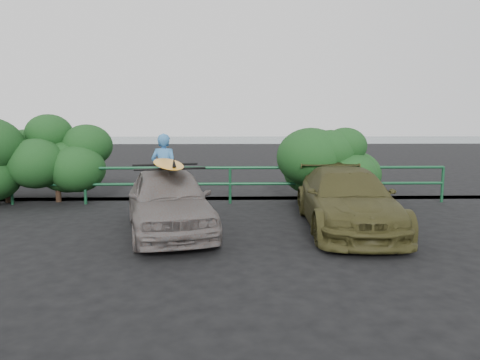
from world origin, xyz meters
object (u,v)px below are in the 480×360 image
object	(u,v)px
guardrail	(194,185)
surfboard	(168,163)
sedan	(169,200)
man	(164,170)
olive_vehicle	(346,199)

from	to	relation	value
guardrail	surfboard	xyz separation A→B (m)	(-0.28, -3.13, 0.90)
sedan	man	world-z (taller)	man
guardrail	olive_vehicle	xyz separation A→B (m)	(3.44, -2.94, 0.11)
olive_vehicle	surfboard	world-z (taller)	surfboard
guardrail	sedan	xyz separation A→B (m)	(-0.28, -3.13, 0.15)
man	surfboard	world-z (taller)	man
guardrail	olive_vehicle	bearing A→B (deg)	-40.56
surfboard	man	bearing A→B (deg)	86.08
guardrail	sedan	distance (m)	3.15
olive_vehicle	man	distance (m)	4.90
olive_vehicle	guardrail	bearing A→B (deg)	142.91
guardrail	surfboard	distance (m)	3.27
guardrail	surfboard	world-z (taller)	surfboard
sedan	man	distance (m)	2.77
sedan	olive_vehicle	xyz separation A→B (m)	(3.72, 0.19, -0.03)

